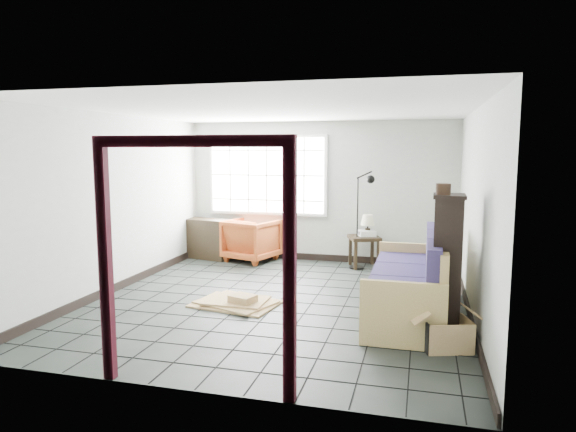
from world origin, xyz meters
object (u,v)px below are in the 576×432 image
(side_table, at_px, (364,242))
(tall_shelf, at_px, (447,266))
(armchair, at_px, (252,238))
(futon_sofa, at_px, (413,286))

(side_table, distance_m, tall_shelf, 3.51)
(armchair, bearing_deg, futon_sofa, 157.45)
(tall_shelf, bearing_deg, armchair, 137.28)
(futon_sofa, distance_m, tall_shelf, 0.91)
(futon_sofa, bearing_deg, tall_shelf, -62.82)
(futon_sofa, distance_m, armchair, 3.94)
(futon_sofa, height_order, tall_shelf, tall_shelf)
(tall_shelf, bearing_deg, side_table, 112.45)
(armchair, xyz_separation_m, tall_shelf, (3.37, -3.26, 0.38))
(armchair, height_order, tall_shelf, tall_shelf)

